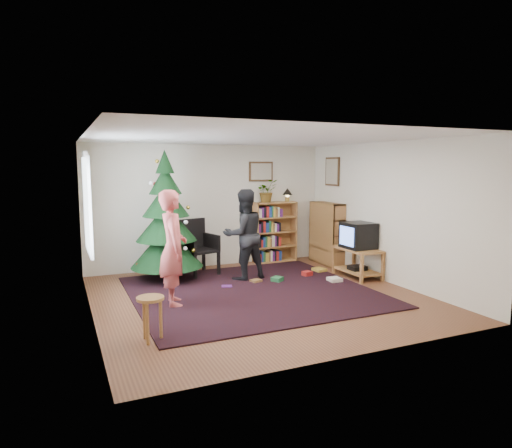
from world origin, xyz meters
name	(u,v)px	position (x,y,z in m)	size (l,w,h in m)	color
floor	(259,297)	(0.00, 0.00, 0.00)	(5.00, 5.00, 0.00)	brown
ceiling	(259,137)	(0.00, 0.00, 2.50)	(5.00, 5.00, 0.00)	white
wall_back	(209,206)	(0.00, 2.50, 1.25)	(5.00, 0.02, 2.50)	silver
wall_front	(355,244)	(0.00, -2.50, 1.25)	(5.00, 0.02, 2.50)	silver
wall_left	(89,228)	(-2.50, 0.00, 1.25)	(0.02, 5.00, 2.50)	silver
wall_right	(387,212)	(2.50, 0.00, 1.25)	(0.02, 5.00, 2.50)	silver
rug	(251,291)	(0.00, 0.30, 0.01)	(3.80, 3.60, 0.02)	black
window_pane	(87,205)	(-2.47, 0.60, 1.50)	(0.04, 1.20, 1.40)	silver
curtain	(87,202)	(-2.43, 1.30, 1.50)	(0.06, 0.35, 1.60)	white
picture_back	(261,172)	(1.15, 2.48, 1.95)	(0.55, 0.03, 0.42)	#4C3319
picture_right	(332,172)	(2.48, 1.75, 1.95)	(0.03, 0.50, 0.60)	#4C3319
christmas_tree	(166,227)	(-1.09, 1.65, 0.98)	(1.30, 1.30, 2.36)	#3F2816
bookshelf_back	(275,231)	(1.42, 2.34, 0.66)	(0.95, 0.30, 1.30)	#A16939
bookshelf_right	(327,233)	(2.34, 1.71, 0.66)	(0.30, 0.95, 1.30)	#A16939
tv_stand	(358,260)	(2.22, 0.45, 0.33)	(0.53, 0.95, 0.55)	#A16939
crt_tv	(358,235)	(2.22, 0.45, 0.79)	(0.51, 0.55, 0.48)	black
armchair	(198,244)	(-0.44, 1.91, 0.57)	(0.71, 0.72, 1.06)	black
stool	(150,307)	(-1.92, -1.17, 0.42)	(0.32, 0.32, 0.54)	#A16939
person_standing	(173,248)	(-1.33, 0.14, 0.86)	(0.63, 0.41, 1.73)	#B84A49
person_by_chair	(244,235)	(0.21, 1.15, 0.83)	(0.80, 0.63, 1.66)	black
potted_plant	(267,191)	(1.22, 2.34, 1.54)	(0.43, 0.38, 0.48)	gray
table_lamp	(287,193)	(1.72, 2.34, 1.50)	(0.22, 0.22, 0.29)	#A57F33
floor_clutter	(295,278)	(1.02, 0.69, 0.04)	(2.27, 0.99, 0.08)	#A51E19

